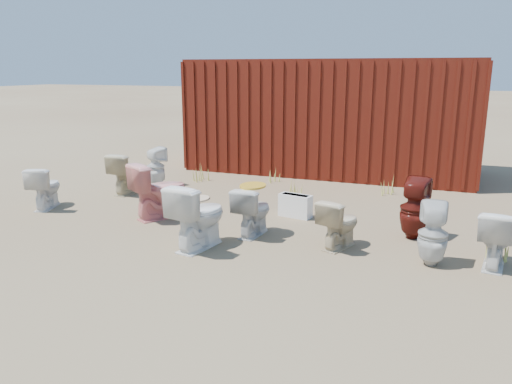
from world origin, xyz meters
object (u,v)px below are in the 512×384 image
(toilet_front_e, at_px, (496,238))
(toilet_front_maroon, at_px, (414,209))
(toilet_front_pink, at_px, (160,190))
(toilet_back_a, at_px, (156,167))
(toilet_back_beige_right, at_px, (339,223))
(toilet_front_c, at_px, (198,216))
(toilet_back_yellowlid, at_px, (253,211))
(loose_tank, at_px, (295,206))
(toilet_front_a, at_px, (45,187))
(toilet_back_e, at_px, (433,234))
(toilet_back_beige_left, at_px, (128,173))
(shipping_container, at_px, (332,116))

(toilet_front_e, bearing_deg, toilet_front_maroon, -28.56)
(toilet_front_pink, distance_m, toilet_back_a, 2.16)
(toilet_front_pink, bearing_deg, toilet_back_a, -26.22)
(toilet_front_pink, xyz_separation_m, toilet_back_beige_right, (2.81, -0.31, -0.11))
(toilet_front_c, bearing_deg, toilet_back_yellowlid, -112.94)
(toilet_front_pink, bearing_deg, loose_tank, -127.56)
(toilet_front_a, relative_size, toilet_back_e, 0.92)
(toilet_back_beige_left, height_order, toilet_back_e, toilet_back_e)
(toilet_front_a, relative_size, toilet_front_pink, 0.80)
(toilet_front_maroon, height_order, toilet_back_beige_left, toilet_front_maroon)
(toilet_back_a, bearing_deg, toilet_front_maroon, -171.38)
(toilet_front_a, relative_size, toilet_back_a, 0.91)
(toilet_front_pink, relative_size, toilet_back_e, 1.15)
(loose_tank, bearing_deg, toilet_back_beige_right, -39.38)
(toilet_front_e, distance_m, toilet_back_e, 0.70)
(toilet_front_maroon, relative_size, toilet_back_yellowlid, 1.22)
(toilet_front_c, bearing_deg, toilet_front_maroon, -141.69)
(shipping_container, distance_m, toilet_back_yellowlid, 4.89)
(toilet_back_yellowlid, height_order, toilet_back_e, toilet_back_e)
(toilet_front_pink, bearing_deg, toilet_back_beige_left, -9.22)
(toilet_front_e, distance_m, toilet_back_beige_left, 6.14)
(toilet_front_pink, height_order, loose_tank, toilet_front_pink)
(toilet_back_a, distance_m, toilet_back_yellowlid, 3.47)
(toilet_back_beige_right, relative_size, toilet_back_yellowlid, 0.94)
(toilet_front_maroon, height_order, toilet_back_a, toilet_front_maroon)
(toilet_back_beige_right, bearing_deg, toilet_back_a, -7.86)
(toilet_front_e, height_order, toilet_back_a, toilet_back_a)
(toilet_front_maroon, relative_size, toilet_front_e, 1.21)
(toilet_front_pink, bearing_deg, toilet_front_c, 170.58)
(shipping_container, bearing_deg, loose_tank, -84.97)
(shipping_container, distance_m, toilet_back_a, 4.01)
(toilet_back_a, relative_size, toilet_back_e, 1.01)
(toilet_front_a, relative_size, toilet_front_maroon, 0.84)
(toilet_back_a, bearing_deg, toilet_back_beige_left, 100.67)
(toilet_front_maroon, bearing_deg, toilet_back_e, 115.56)
(toilet_front_e, distance_m, toilet_back_yellowlid, 2.99)
(toilet_back_e, xyz_separation_m, loose_tank, (-2.03, 1.29, -0.20))
(toilet_front_a, bearing_deg, toilet_front_e, 160.19)
(toilet_back_beige_left, distance_m, toilet_back_e, 5.55)
(toilet_back_beige_right, height_order, toilet_back_yellowlid, toilet_back_yellowlid)
(toilet_front_a, relative_size, loose_tank, 1.38)
(toilet_front_e, xyz_separation_m, loose_tank, (-2.70, 1.07, -0.17))
(toilet_front_pink, bearing_deg, toilet_front_maroon, -143.75)
(toilet_front_a, bearing_deg, shipping_container, -146.06)
(toilet_back_beige_right, relative_size, loose_tank, 1.28)
(toilet_back_beige_right, bearing_deg, toilet_front_pink, 13.57)
(toilet_front_c, relative_size, toilet_back_e, 1.13)
(toilet_back_a, bearing_deg, toilet_back_e, -179.48)
(toilet_front_c, height_order, toilet_back_e, toilet_front_c)
(toilet_back_a, distance_m, toilet_back_beige_left, 0.70)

